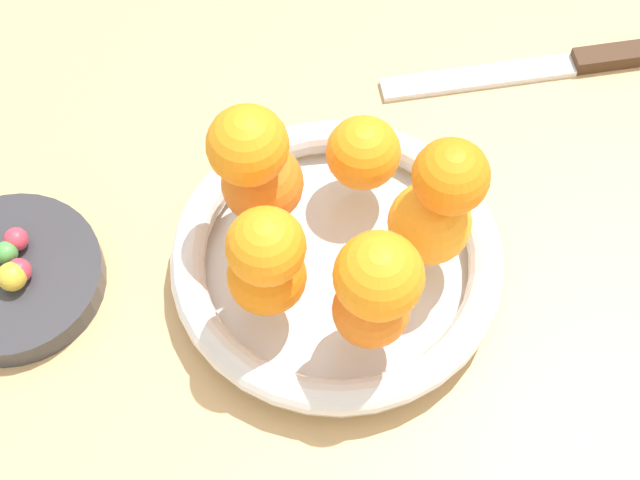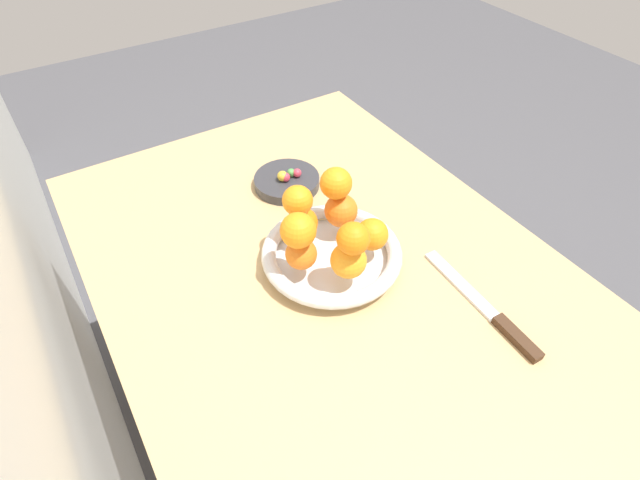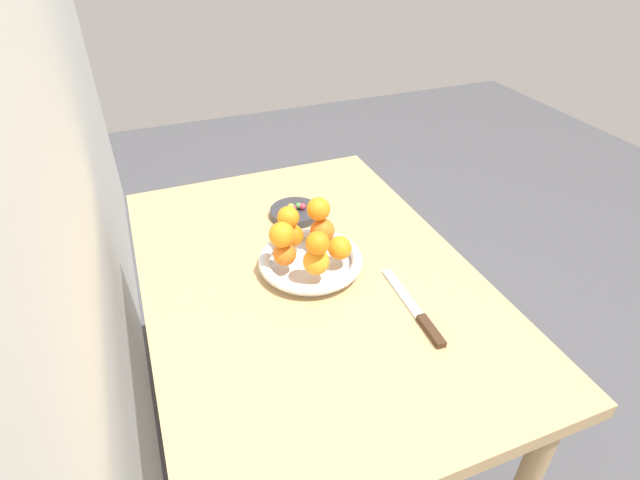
{
  "view_description": "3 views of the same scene",
  "coord_description": "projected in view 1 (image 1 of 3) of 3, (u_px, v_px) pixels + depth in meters",
  "views": [
    {
      "loc": [
        0.1,
        0.33,
        1.4
      ],
      "look_at": [
        0.04,
        0.03,
        0.86
      ],
      "focal_mm": 55.0,
      "sensor_mm": 36.0,
      "label": 1
    },
    {
      "loc": [
        -0.5,
        0.33,
        1.39
      ],
      "look_at": [
        0.0,
        0.02,
        0.83
      ],
      "focal_mm": 28.0,
      "sensor_mm": 36.0,
      "label": 2
    },
    {
      "loc": [
        -0.87,
        0.32,
        1.48
      ],
      "look_at": [
        0.03,
        -0.04,
        0.81
      ],
      "focal_mm": 28.0,
      "sensor_mm": 36.0,
      "label": 3
    }
  ],
  "objects": [
    {
      "name": "candy_ball_2",
      "position": [
        6.0,
        253.0,
        0.73
      ],
      "size": [
        0.02,
        0.02,
        0.02
      ],
      "primitive_type": "sphere",
      "color": "#4C9947",
      "rests_on": "candy_dish"
    },
    {
      "name": "candy_ball_1",
      "position": [
        19.0,
        271.0,
        0.72
      ],
      "size": [
        0.02,
        0.02,
        0.02
      ],
      "primitive_type": "sphere",
      "color": "#C6384C",
      "rests_on": "candy_dish"
    },
    {
      "name": "fruit_bowl",
      "position": [
        337.0,
        261.0,
        0.73
      ],
      "size": [
        0.25,
        0.25,
        0.04
      ],
      "color": "silver",
      "rests_on": "dining_table"
    },
    {
      "name": "dining_table",
      "position": [
        356.0,
        331.0,
        0.82
      ],
      "size": [
        1.1,
        0.76,
        0.74
      ],
      "color": "tan",
      "rests_on": "ground_plane"
    },
    {
      "name": "orange_3",
      "position": [
        371.0,
        310.0,
        0.66
      ],
      "size": [
        0.05,
        0.05,
        0.05
      ],
      "primitive_type": "sphere",
      "color": "orange",
      "rests_on": "fruit_bowl"
    },
    {
      "name": "orange_7",
      "position": [
        247.0,
        145.0,
        0.65
      ],
      "size": [
        0.06,
        0.06,
        0.06
      ],
      "primitive_type": "sphere",
      "color": "orange",
      "rests_on": "orange_1"
    },
    {
      "name": "candy_ball_0",
      "position": [
        16.0,
        239.0,
        0.73
      ],
      "size": [
        0.02,
        0.02,
        0.02
      ],
      "primitive_type": "sphere",
      "color": "#C6384C",
      "rests_on": "candy_dish"
    },
    {
      "name": "candy_dish",
      "position": [
        13.0,
        278.0,
        0.74
      ],
      "size": [
        0.14,
        0.14,
        0.02
      ],
      "primitive_type": "cylinder",
      "color": "#333338",
      "rests_on": "dining_table"
    },
    {
      "name": "orange_5",
      "position": [
        451.0,
        176.0,
        0.65
      ],
      "size": [
        0.05,
        0.05,
        0.05
      ],
      "primitive_type": "sphere",
      "color": "orange",
      "rests_on": "orange_4"
    },
    {
      "name": "orange_8",
      "position": [
        379.0,
        276.0,
        0.61
      ],
      "size": [
        0.06,
        0.06,
        0.06
      ],
      "primitive_type": "sphere",
      "color": "orange",
      "rests_on": "orange_3"
    },
    {
      "name": "orange_2",
      "position": [
        267.0,
        276.0,
        0.67
      ],
      "size": [
        0.06,
        0.06,
        0.06
      ],
      "primitive_type": "sphere",
      "color": "orange",
      "rests_on": "fruit_bowl"
    },
    {
      "name": "candy_ball_3",
      "position": [
        12.0,
        277.0,
        0.71
      ],
      "size": [
        0.02,
        0.02,
        0.02
      ],
      "primitive_type": "sphere",
      "color": "gold",
      "rests_on": "candy_dish"
    },
    {
      "name": "knife",
      "position": [
        555.0,
        66.0,
        0.85
      ],
      "size": [
        0.26,
        0.03,
        0.01
      ],
      "color": "#3F2819",
      "rests_on": "dining_table"
    },
    {
      "name": "orange_6",
      "position": [
        266.0,
        247.0,
        0.62
      ],
      "size": [
        0.05,
        0.05,
        0.05
      ],
      "primitive_type": "sphere",
      "color": "orange",
      "rests_on": "orange_2"
    },
    {
      "name": "orange_4",
      "position": [
        430.0,
        226.0,
        0.69
      ],
      "size": [
        0.06,
        0.06,
        0.06
      ],
      "primitive_type": "sphere",
      "color": "orange",
      "rests_on": "fruit_bowl"
    },
    {
      "name": "orange_1",
      "position": [
        262.0,
        183.0,
        0.71
      ],
      "size": [
        0.06,
        0.06,
        0.06
      ],
      "primitive_type": "sphere",
      "color": "orange",
      "rests_on": "fruit_bowl"
    },
    {
      "name": "orange_0",
      "position": [
        363.0,
        153.0,
        0.73
      ],
      "size": [
        0.06,
        0.06,
        0.06
      ],
      "primitive_type": "sphere",
      "color": "orange",
      "rests_on": "fruit_bowl"
    }
  ]
}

